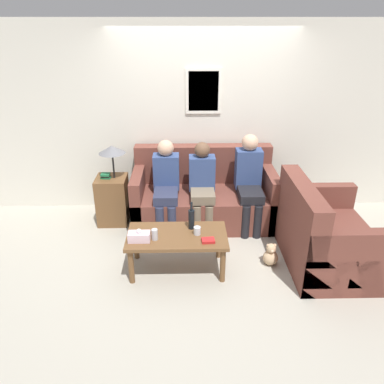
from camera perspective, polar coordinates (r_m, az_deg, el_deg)
ground_plane at (r=4.86m, az=2.08°, el=-7.19°), size 16.00×16.00×0.00m
wall_back at (r=5.30m, az=1.67°, el=10.94°), size 9.00×0.08×2.60m
couch_main at (r=5.18m, az=1.80°, el=-0.80°), size 1.91×0.92×0.99m
couch_side at (r=4.50m, az=19.48°, el=-6.58°), size 0.92×1.23×0.99m
coffee_table at (r=4.13m, az=-2.30°, el=-7.25°), size 1.09×0.57×0.45m
side_table_with_lamp at (r=5.20m, az=-11.99°, el=-0.45°), size 0.43×0.41×1.10m
wine_bottle at (r=4.15m, az=-0.09°, el=-4.09°), size 0.07×0.07×0.32m
drinking_glass at (r=4.08m, az=0.79°, el=-5.91°), size 0.08×0.08×0.09m
book_stack at (r=3.97m, az=2.48°, el=-7.38°), size 0.14×0.11×0.03m
soda_can at (r=4.00m, az=-5.70°, el=-6.46°), size 0.07×0.07×0.12m
tissue_box at (r=4.00m, az=-8.06°, el=-6.72°), size 0.23×0.12×0.15m
person_left at (r=4.90m, az=-3.96°, el=1.50°), size 0.34×0.65×1.17m
person_middle at (r=4.88m, az=1.57°, el=1.35°), size 0.34×0.58×1.15m
person_right at (r=4.97m, az=8.72°, el=2.02°), size 0.34×0.64×1.24m
teddy_bear at (r=4.44m, az=11.89°, el=-9.44°), size 0.17×0.17×0.27m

